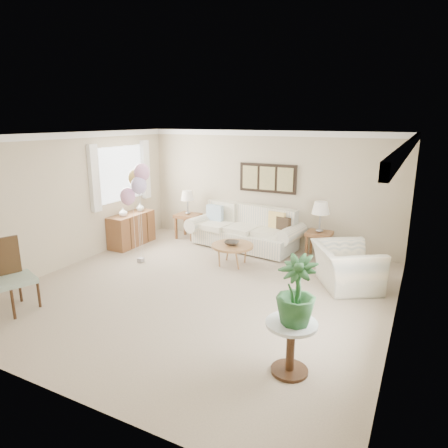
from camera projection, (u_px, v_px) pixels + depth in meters
name	position (u px, v px, depth m)	size (l,w,h in m)	color
ground_plane	(203.00, 291.00, 6.82)	(6.00, 6.00, 0.00)	tan
room_shell	(198.00, 196.00, 6.53)	(6.04, 6.04, 2.60)	#BFB08D
wall_art_triptych	(268.00, 178.00, 8.98)	(1.35, 0.06, 0.65)	black
sofa	(246.00, 231.00, 9.05)	(2.66, 1.25, 0.94)	beige
end_table_left	(188.00, 218.00, 9.72)	(0.55, 0.50, 0.60)	brown
end_table_right	(319.00, 236.00, 8.34)	(0.51, 0.47, 0.56)	brown
lamp_left	(187.00, 196.00, 9.59)	(0.33, 0.33, 0.57)	gray
lamp_right	(321.00, 209.00, 8.19)	(0.37, 0.37, 0.65)	gray
coffee_table	(232.00, 246.00, 7.93)	(0.84, 0.84, 0.42)	#935E3C
decor_bowl	(232.00, 243.00, 7.91)	(0.29, 0.29, 0.07)	#312B24
armchair	(346.00, 267.00, 6.90)	(1.13, 0.99, 0.74)	beige
side_table	(291.00, 335.00, 4.50)	(0.59, 0.59, 0.64)	silver
potted_plant	(296.00, 291.00, 4.34)	(0.44, 0.44, 0.79)	#1F4D25
accent_chair	(10.00, 274.00, 6.02)	(0.70, 0.70, 1.11)	gray
credenza	(132.00, 229.00, 9.23)	(0.46, 1.20, 0.74)	brown
vase_white	(123.00, 212.00, 8.87)	(0.18, 0.18, 0.19)	white
vase_sage	(140.00, 207.00, 9.39)	(0.18, 0.18, 0.19)	silver
balloon_cluster	(136.00, 184.00, 7.77)	(0.60, 0.45, 2.02)	gray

